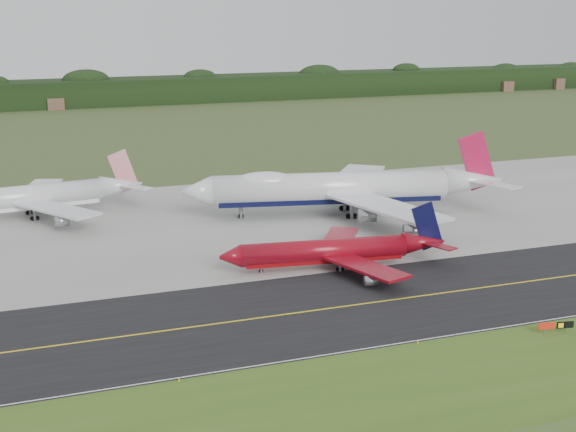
# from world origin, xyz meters

# --- Properties ---
(ground) EXTENTS (600.00, 600.00, 0.00)m
(ground) POSITION_xyz_m (0.00, 0.00, 0.00)
(ground) COLOR #374420
(ground) RESTS_ON ground
(grass_verge) EXTENTS (400.00, 30.00, 0.01)m
(grass_verge) POSITION_xyz_m (0.00, -35.00, 0.01)
(grass_verge) COLOR #395819
(grass_verge) RESTS_ON ground
(taxiway) EXTENTS (400.00, 32.00, 0.02)m
(taxiway) POSITION_xyz_m (0.00, -4.00, 0.01)
(taxiway) COLOR black
(taxiway) RESTS_ON ground
(apron) EXTENTS (400.00, 78.00, 0.01)m
(apron) POSITION_xyz_m (0.00, 51.00, 0.01)
(apron) COLOR gray
(apron) RESTS_ON ground
(taxiway_centreline) EXTENTS (400.00, 0.40, 0.00)m
(taxiway_centreline) POSITION_xyz_m (0.00, -4.00, 0.03)
(taxiway_centreline) COLOR yellow
(taxiway_centreline) RESTS_ON taxiway
(taxiway_edge_line) EXTENTS (400.00, 0.25, 0.00)m
(taxiway_edge_line) POSITION_xyz_m (0.00, -19.50, 0.03)
(taxiway_edge_line) COLOR silver
(taxiway_edge_line) RESTS_ON taxiway
(perimeter_fence) EXTENTS (320.00, 0.10, 320.00)m
(perimeter_fence) POSITION_xyz_m (0.00, -48.00, 1.10)
(perimeter_fence) COLOR slate
(perimeter_fence) RESTS_ON ground
(horizon_treeline) EXTENTS (700.00, 25.00, 12.00)m
(horizon_treeline) POSITION_xyz_m (0.00, 273.76, 5.47)
(horizon_treeline) COLOR black
(horizon_treeline) RESTS_ON ground
(jet_ba_747) EXTENTS (72.15, 58.88, 18.24)m
(jet_ba_747) POSITION_xyz_m (17.84, 47.86, 6.21)
(jet_ba_747) COLOR silver
(jet_ba_747) RESTS_ON ground
(jet_red_737) EXTENTS (41.42, 33.52, 11.18)m
(jet_red_737) POSITION_xyz_m (2.06, 14.16, 3.09)
(jet_red_737) COLOR maroon
(jet_red_737) RESTS_ON ground
(jet_star_tail) EXTENTS (51.32, 42.61, 13.53)m
(jet_star_tail) POSITION_xyz_m (-47.22, 69.16, 4.51)
(jet_star_tail) COLOR silver
(jet_star_tail) RESTS_ON ground
(taxiway_sign) EXTENTS (5.16, 1.26, 1.74)m
(taxiway_sign) POSITION_xyz_m (19.53, -24.02, 1.23)
(taxiway_sign) COLOR slate
(taxiway_sign) RESTS_ON ground
(edge_marker_left) EXTENTS (0.16, 0.16, 0.50)m
(edge_marker_left) POSITION_xyz_m (-34.11, -20.50, 0.25)
(edge_marker_left) COLOR yellow
(edge_marker_left) RESTS_ON ground
(edge_marker_center) EXTENTS (0.16, 0.16, 0.50)m
(edge_marker_center) POSITION_xyz_m (-0.64, -20.50, 0.25)
(edge_marker_center) COLOR yellow
(edge_marker_center) RESTS_ON ground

